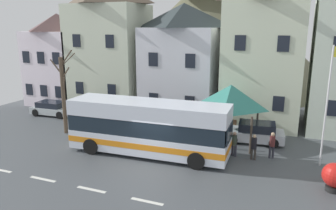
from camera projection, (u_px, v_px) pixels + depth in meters
name	position (u px, v px, depth m)	size (l,w,h in m)	color
ground_plane	(146.00, 170.00, 17.96)	(40.00, 60.00, 0.07)	#494E52
townhouse_00	(60.00, 59.00, 32.73)	(5.35, 5.23, 8.97)	white
townhouse_01	(109.00, 45.00, 30.28)	(6.72, 5.24, 12.03)	beige
townhouse_02	(183.00, 61.00, 28.28)	(6.27, 5.94, 9.66)	silver
townhouse_03	(265.00, 51.00, 25.67)	(5.90, 6.07, 11.74)	beige
hilltop_castle	(213.00, 21.00, 43.80)	(32.46, 32.46, 21.12)	#626249
transit_bus	(148.00, 128.00, 19.81)	(10.02, 2.98, 3.33)	white
bus_shelter	(231.00, 97.00, 21.57)	(3.60, 3.60, 3.99)	#473D33
parked_car_01	(98.00, 113.00, 27.21)	(4.64, 2.19, 1.28)	silver
parked_car_02	(254.00, 133.00, 22.14)	(4.15, 2.24, 1.39)	silver
parked_car_03	(53.00, 108.00, 28.89)	(3.92, 1.98, 1.24)	silver
pedestrian_00	(254.00, 145.00, 19.13)	(0.33, 0.33, 1.57)	#38332D
pedestrian_01	(272.00, 143.00, 19.37)	(0.32, 0.31, 1.62)	#2D2D38
pedestrian_02	(234.00, 143.00, 19.69)	(0.35, 0.30, 1.55)	#2D2D38
public_bench	(225.00, 124.00, 24.67)	(1.64, 0.48, 0.87)	brown
flagpole	(329.00, 98.00, 17.59)	(0.95, 0.10, 6.80)	silver
harbour_buoy	(335.00, 176.00, 15.48)	(1.17, 1.17, 1.42)	black
bare_tree_00	(63.00, 93.00, 23.48)	(2.02, 1.48, 6.16)	brown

